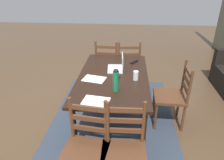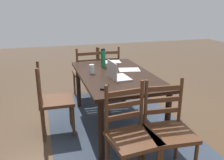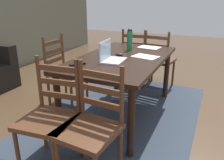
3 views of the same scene
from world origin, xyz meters
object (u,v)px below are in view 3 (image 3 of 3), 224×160
(water_bottle, at_px, (130,39))
(chair_far_head, at_px, (65,71))
(chair_left_near, at_px, (91,127))
(chair_left_far, at_px, (50,117))
(laptop, at_px, (110,56))
(chair_right_far, at_px, (136,58))
(chair_right_near, at_px, (159,60))
(dining_table, at_px, (122,64))
(tv_remote, at_px, (78,64))
(drinking_glass, at_px, (103,48))
(computer_mouse, at_px, (119,54))

(water_bottle, bearing_deg, chair_far_head, 117.81)
(water_bottle, bearing_deg, chair_left_near, -170.49)
(chair_left_far, bearing_deg, laptop, -8.77)
(chair_right_far, relative_size, chair_right_near, 1.00)
(dining_table, relative_size, chair_left_near, 1.76)
(chair_right_near, bearing_deg, tv_remote, 163.62)
(chair_right_near, bearing_deg, laptop, 169.70)
(chair_left_near, xyz_separation_m, laptop, (0.91, 0.25, 0.35))
(laptop, height_order, drinking_glass, laptop)
(laptop, bearing_deg, chair_far_head, 74.53)
(water_bottle, bearing_deg, laptop, -179.52)
(chair_right_far, bearing_deg, chair_left_near, -170.24)
(water_bottle, distance_m, tv_remote, 0.97)
(drinking_glass, relative_size, computer_mouse, 1.24)
(chair_left_near, bearing_deg, dining_table, 9.88)
(dining_table, relative_size, chair_left_far, 1.76)
(dining_table, bearing_deg, laptop, 165.38)
(dining_table, bearing_deg, water_bottle, 8.50)
(chair_right_near, xyz_separation_m, water_bottle, (-0.71, 0.25, 0.44))
(chair_left_near, relative_size, drinking_glass, 7.63)
(chair_right_near, distance_m, tv_remote, 1.74)
(chair_right_near, bearing_deg, drinking_glass, 154.11)
(chair_left_far, bearing_deg, chair_left_near, -89.99)
(chair_right_far, relative_size, laptop, 2.84)
(dining_table, relative_size, tv_remote, 9.85)
(chair_far_head, bearing_deg, chair_left_far, -149.80)
(dining_table, relative_size, laptop, 5.01)
(chair_left_far, relative_size, tv_remote, 5.59)
(chair_right_far, bearing_deg, computer_mouse, -172.82)
(chair_far_head, height_order, computer_mouse, chair_far_head)
(drinking_glass, xyz_separation_m, tv_remote, (-0.62, -0.01, -0.05))
(chair_right_far, relative_size, drinking_glass, 7.63)
(drinking_glass, bearing_deg, laptop, -142.12)
(chair_left_far, relative_size, drinking_glass, 7.63)
(chair_right_near, bearing_deg, dining_table, 170.55)
(dining_table, xyz_separation_m, chair_right_near, (1.13, -0.19, -0.20))
(tv_remote, bearing_deg, water_bottle, -70.05)
(computer_mouse, bearing_deg, tv_remote, 154.49)
(chair_left_near, bearing_deg, chair_far_head, 42.95)
(dining_table, xyz_separation_m, chair_far_head, (0.00, 0.85, -0.20))
(chair_left_far, xyz_separation_m, tv_remote, (0.61, 0.10, 0.30))
(water_bottle, relative_size, tv_remote, 1.68)
(dining_table, xyz_separation_m, water_bottle, (0.42, 0.06, 0.23))
(laptop, xyz_separation_m, drinking_glass, (0.32, 0.25, 0.00))
(chair_left_far, xyz_separation_m, drinking_glass, (1.23, 0.11, 0.35))
(laptop, bearing_deg, chair_left_far, 171.23)
(water_bottle, bearing_deg, chair_right_far, 10.31)
(chair_right_far, distance_m, chair_far_head, 1.31)
(drinking_glass, bearing_deg, tv_remote, -178.77)
(chair_right_far, height_order, drinking_glass, chair_right_far)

